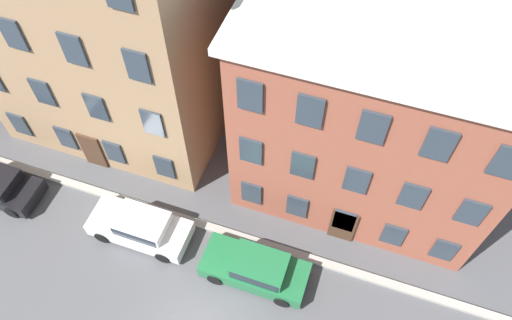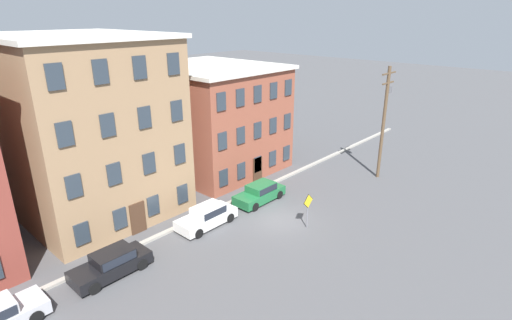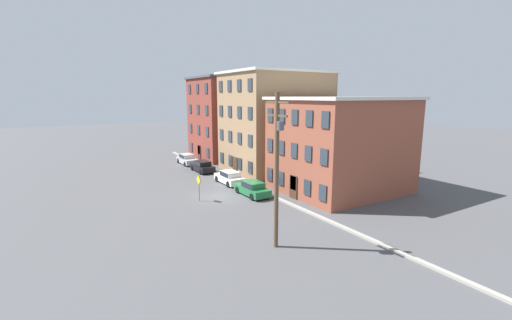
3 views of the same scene
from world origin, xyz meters
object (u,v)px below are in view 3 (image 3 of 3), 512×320
(caution_sign, at_px, (199,183))
(utility_pole, at_px, (277,163))
(car_black, at_px, (202,166))
(car_silver, at_px, (187,159))
(car_green, at_px, (252,188))
(car_white, at_px, (230,177))

(caution_sign, distance_m, utility_pole, 12.50)
(car_black, height_order, utility_pole, utility_pole)
(car_silver, height_order, car_black, same)
(car_silver, height_order, car_green, same)
(car_white, bearing_deg, utility_pole, -16.50)
(car_silver, bearing_deg, car_green, -0.03)
(car_white, bearing_deg, car_silver, -179.27)
(car_black, xyz_separation_m, car_green, (12.70, 0.05, 0.00))
(car_green, height_order, caution_sign, caution_sign)
(car_silver, bearing_deg, caution_sign, -16.46)
(car_black, height_order, caution_sign, caution_sign)
(car_black, xyz_separation_m, caution_sign, (11.74, -5.16, 0.97))
(caution_sign, bearing_deg, utility_pole, 2.75)
(car_silver, height_order, caution_sign, caution_sign)
(car_silver, bearing_deg, car_black, -0.61)
(car_white, xyz_separation_m, caution_sign, (4.40, -5.39, 0.97))
(car_white, xyz_separation_m, car_green, (5.36, -0.18, 0.00))
(car_black, distance_m, caution_sign, 12.87)
(car_silver, distance_m, car_white, 13.29)
(utility_pole, bearing_deg, car_black, 169.01)
(car_white, bearing_deg, caution_sign, -50.82)
(car_white, distance_m, car_green, 5.36)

